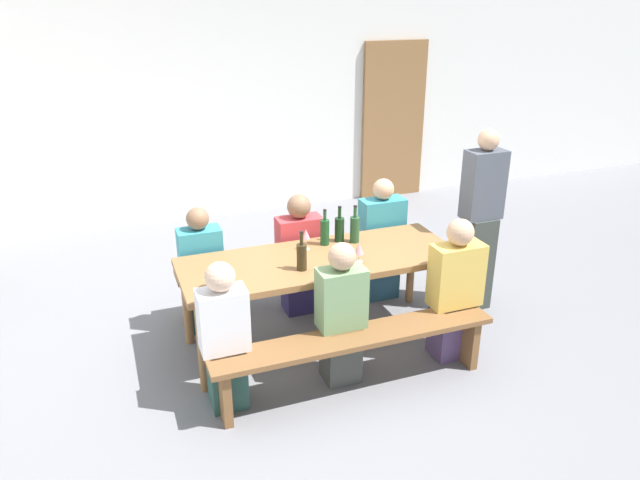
% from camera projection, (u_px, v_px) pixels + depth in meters
% --- Properties ---
extents(ground_plane, '(24.00, 24.00, 0.00)m').
position_uv_depth(ground_plane, '(320.00, 340.00, 5.02)').
color(ground_plane, slate).
extents(back_wall, '(14.00, 0.20, 3.20)m').
position_uv_depth(back_wall, '(222.00, 87.00, 7.34)').
color(back_wall, silver).
rests_on(back_wall, ground).
extents(wooden_door, '(0.90, 0.06, 2.10)m').
position_uv_depth(wooden_door, '(393.00, 121.00, 8.17)').
color(wooden_door, olive).
rests_on(wooden_door, ground).
extents(tasting_table, '(2.20, 0.81, 0.75)m').
position_uv_depth(tasting_table, '(320.00, 266.00, 4.76)').
color(tasting_table, olive).
rests_on(tasting_table, ground).
extents(bench_near, '(2.10, 0.30, 0.45)m').
position_uv_depth(bench_near, '(355.00, 346.00, 4.27)').
color(bench_near, brown).
rests_on(bench_near, ground).
extents(bench_far, '(2.10, 0.30, 0.45)m').
position_uv_depth(bench_far, '(293.00, 267.00, 5.49)').
color(bench_far, brown).
rests_on(bench_far, ground).
extents(wine_bottle_0, '(0.08, 0.08, 0.31)m').
position_uv_depth(wine_bottle_0, '(339.00, 229.00, 5.00)').
color(wine_bottle_0, '#143319').
rests_on(wine_bottle_0, tasting_table).
extents(wine_bottle_1, '(0.08, 0.08, 0.31)m').
position_uv_depth(wine_bottle_1, '(302.00, 256.00, 4.49)').
color(wine_bottle_1, '#332814').
rests_on(wine_bottle_1, tasting_table).
extents(wine_bottle_2, '(0.08, 0.08, 0.32)m').
position_uv_depth(wine_bottle_2, '(355.00, 229.00, 4.98)').
color(wine_bottle_2, '#234C2D').
rests_on(wine_bottle_2, tasting_table).
extents(wine_bottle_3, '(0.07, 0.07, 0.31)m').
position_uv_depth(wine_bottle_3, '(325.00, 231.00, 4.93)').
color(wine_bottle_3, '#194723').
rests_on(wine_bottle_3, tasting_table).
extents(wine_glass_0, '(0.08, 0.08, 0.15)m').
position_uv_depth(wine_glass_0, '(209.00, 274.00, 4.22)').
color(wine_glass_0, silver).
rests_on(wine_glass_0, tasting_table).
extents(wine_glass_1, '(0.06, 0.06, 0.16)m').
position_uv_depth(wine_glass_1, '(333.00, 255.00, 4.51)').
color(wine_glass_1, silver).
rests_on(wine_glass_1, tasting_table).
extents(wine_glass_2, '(0.08, 0.08, 0.16)m').
position_uv_depth(wine_glass_2, '(359.00, 249.00, 4.61)').
color(wine_glass_2, silver).
rests_on(wine_glass_2, tasting_table).
extents(wine_glass_3, '(0.07, 0.07, 0.18)m').
position_uv_depth(wine_glass_3, '(306.00, 235.00, 4.83)').
color(wine_glass_3, silver).
rests_on(wine_glass_3, tasting_table).
extents(seated_guest_near_0, '(0.33, 0.24, 1.09)m').
position_uv_depth(seated_guest_near_0, '(224.00, 339.00, 4.05)').
color(seated_guest_near_0, '#284D45').
rests_on(seated_guest_near_0, ground).
extents(seated_guest_near_1, '(0.34, 0.24, 1.10)m').
position_uv_depth(seated_guest_near_1, '(341.00, 317.00, 4.32)').
color(seated_guest_near_1, '#3F413D').
rests_on(seated_guest_near_1, ground).
extents(seated_guest_near_2, '(0.40, 0.24, 1.15)m').
position_uv_depth(seated_guest_near_2, '(455.00, 293.00, 4.62)').
color(seated_guest_near_2, '#55416C').
rests_on(seated_guest_near_2, ground).
extents(seated_guest_far_0, '(0.35, 0.24, 1.09)m').
position_uv_depth(seated_guest_far_0, '(202.00, 273.00, 5.03)').
color(seated_guest_far_0, '#284E56').
rests_on(seated_guest_far_0, ground).
extents(seated_guest_far_1, '(0.39, 0.24, 1.10)m').
position_uv_depth(seated_guest_far_1, '(300.00, 257.00, 5.30)').
color(seated_guest_far_1, navy).
rests_on(seated_guest_far_1, ground).
extents(seated_guest_far_2, '(0.40, 0.24, 1.15)m').
position_uv_depth(seated_guest_far_2, '(381.00, 243.00, 5.55)').
color(seated_guest_far_2, '#29556F').
rests_on(seated_guest_far_2, ground).
extents(standing_host, '(0.34, 0.24, 1.64)m').
position_uv_depth(standing_host, '(479.00, 224.00, 5.28)').
color(standing_host, '#383E37').
rests_on(standing_host, ground).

